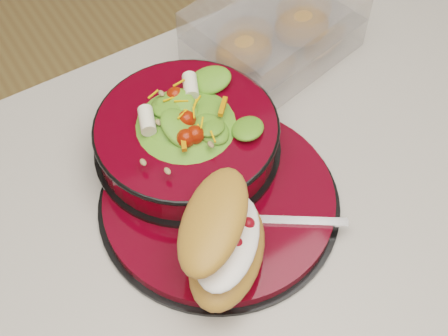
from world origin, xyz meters
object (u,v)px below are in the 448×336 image
dinner_plate (220,199)px  pastry_box (274,31)px  island_counter (340,290)px  salad_bowl (186,131)px  croissant (224,239)px  fork (280,220)px

dinner_plate → pastry_box: pastry_box is taller
island_counter → salad_bowl: (-0.24, 0.13, 0.50)m
dinner_plate → croissant: size_ratio=1.76×
croissant → pastry_box: croissant is taller
croissant → pastry_box: bearing=3.1°
croissant → fork: (0.08, 0.01, -0.04)m
dinner_plate → fork: (0.04, -0.07, 0.01)m
island_counter → salad_bowl: bearing=151.1°
dinner_plate → salad_bowl: (0.00, 0.09, 0.05)m
dinner_plate → fork: 0.08m
salad_bowl → dinner_plate: bearing=-91.9°
fork → pastry_box: size_ratio=0.52×
pastry_box → salad_bowl: bearing=-164.9°
dinner_plate → pastry_box: size_ratio=1.17×
dinner_plate → fork: bearing=-59.8°
salad_bowl → croissant: size_ratio=1.41×
dinner_plate → pastry_box: bearing=41.9°
croissant → pastry_box: (0.26, 0.27, -0.02)m
salad_bowl → fork: salad_bowl is taller
croissant → island_counter: bearing=-37.2°
fork → pastry_box: pastry_box is taller
dinner_plate → croissant: bearing=-118.4°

